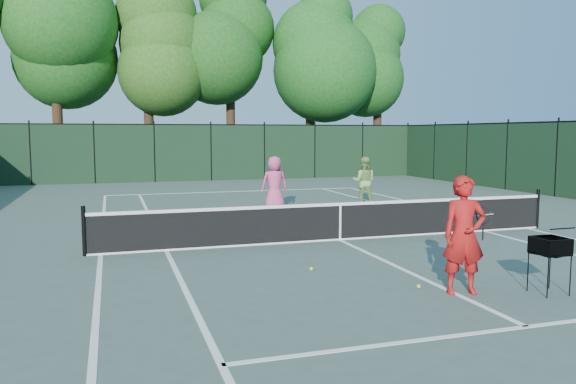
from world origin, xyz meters
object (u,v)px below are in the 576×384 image
object	(u,v)px
player_pink	(275,184)
ball_hopper	(550,246)
coach	(464,235)
player_green	(364,181)
loose_ball_near_cart	(419,286)
loose_ball_midcourt	(311,269)

from	to	relation	value
player_pink	ball_hopper	xyz separation A→B (m)	(1.50, -10.63, -0.14)
coach	player_green	world-z (taller)	coach
coach	player_pink	size ratio (longest dim) A/B	1.05
player_green	loose_ball_near_cart	bearing A→B (deg)	99.29
coach	player_pink	xyz separation A→B (m)	(-0.19, 10.22, -0.04)
player_pink	ball_hopper	size ratio (longest dim) A/B	1.98
coach	loose_ball_near_cart	world-z (taller)	coach
player_green	ball_hopper	xyz separation A→B (m)	(-1.86, -10.86, -0.10)
coach	player_green	xyz separation A→B (m)	(3.18, 10.45, -0.08)
player_pink	loose_ball_midcourt	size ratio (longest dim) A/B	26.73
player_pink	loose_ball_midcourt	bearing A→B (deg)	81.05
loose_ball_near_cart	loose_ball_midcourt	size ratio (longest dim) A/B	1.00
player_pink	coach	bearing A→B (deg)	93.49
coach	player_pink	bearing A→B (deg)	105.49
player_green	player_pink	bearing A→B (deg)	33.55
ball_hopper	loose_ball_midcourt	world-z (taller)	ball_hopper
player_green	loose_ball_near_cart	xyz separation A→B (m)	(-3.70, -9.98, -0.84)
player_green	ball_hopper	size ratio (longest dim) A/B	1.91
coach	ball_hopper	xyz separation A→B (m)	(1.32, -0.42, -0.18)
coach	player_green	size ratio (longest dim) A/B	1.09
loose_ball_near_cart	loose_ball_midcourt	xyz separation A→B (m)	(-1.29, 1.69, 0.00)
player_green	ball_hopper	distance (m)	11.02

